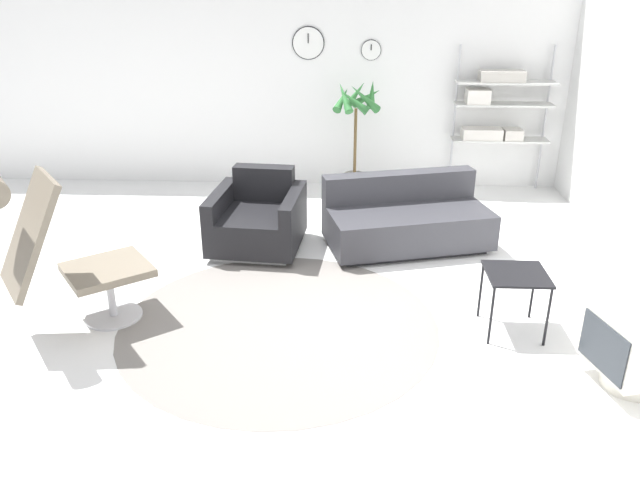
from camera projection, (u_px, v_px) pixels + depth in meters
name	position (u px, v px, depth m)	size (l,w,h in m)	color
ground_plane	(311.00, 304.00, 5.13)	(12.00, 12.00, 0.00)	white
wall_back	(326.00, 72.00, 7.54)	(12.00, 0.09, 2.80)	white
round_rug	(279.00, 325.00, 4.82)	(2.46, 2.46, 0.01)	slate
lounge_chair	(50.00, 239.00, 4.44)	(1.17, 1.07, 1.32)	#BCBCC1
armchair_red	(258.00, 221.00, 6.09)	(0.92, 0.97, 0.73)	silver
couch_low	(406.00, 221.00, 6.15)	(1.71, 1.17, 0.68)	black
side_table	(516.00, 279.00, 4.58)	(0.44, 0.44, 0.49)	black
crt_television	(637.00, 348.00, 4.01)	(0.62, 0.61, 0.52)	beige
potted_plant	(356.00, 135.00, 7.33)	(0.59, 0.62, 1.44)	silver
shelf_unit	(495.00, 108.00, 7.39)	(1.15, 0.28, 1.74)	#BCBCC1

